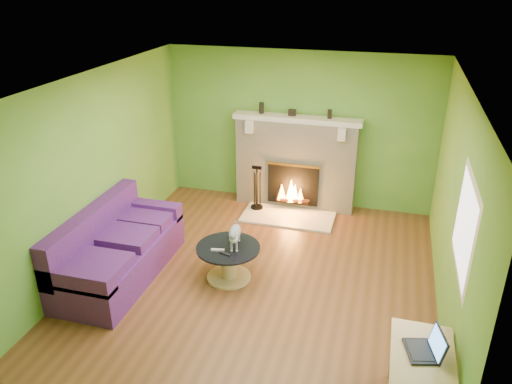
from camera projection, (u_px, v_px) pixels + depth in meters
floor at (260, 277)px, 6.66m from camera, size 5.00×5.00×0.00m
ceiling at (260, 82)px, 5.59m from camera, size 5.00×5.00×0.00m
wall_back at (299, 130)px, 8.32m from camera, size 5.00×0.00×5.00m
wall_front at (178, 311)px, 3.93m from camera, size 5.00×0.00×5.00m
wall_left at (98, 170)px, 6.67m from camera, size 0.00×5.00×5.00m
wall_right at (454, 210)px, 5.57m from camera, size 0.00×5.00×5.00m
window_frame at (465, 227)px, 4.68m from camera, size 0.00×1.20×1.20m
window_pane at (464, 227)px, 4.69m from camera, size 0.00×1.06×1.06m
fireplace at (296, 163)px, 8.37m from camera, size 2.10×0.46×1.58m
hearth at (288, 217)px, 8.23m from camera, size 1.50×0.75×0.03m
mantel at (297, 119)px, 8.04m from camera, size 2.10×0.28×0.08m
sofa at (115, 251)px, 6.58m from camera, size 0.94×2.08×0.93m
coffee_table at (228, 260)px, 6.53m from camera, size 0.84×0.84×0.47m
desk at (422, 364)px, 4.35m from camera, size 0.55×0.94×0.70m
cat at (235, 235)px, 6.40m from camera, size 0.29×0.56×0.33m
remote_silver at (218, 250)px, 6.36m from camera, size 0.18×0.08×0.02m
remote_black at (225, 254)px, 6.28m from camera, size 0.17×0.09×0.02m
laptop at (422, 341)px, 4.31m from camera, size 0.36×0.39×0.25m
fire_tools at (257, 187)px, 8.34m from camera, size 0.20×0.20×0.77m
mantel_vase_left at (261, 108)px, 8.16m from camera, size 0.08×0.08×0.18m
mantel_vase_right at (330, 114)px, 7.89m from camera, size 0.07×0.07×0.14m
mantel_box at (292, 113)px, 8.05m from camera, size 0.12×0.08×0.10m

